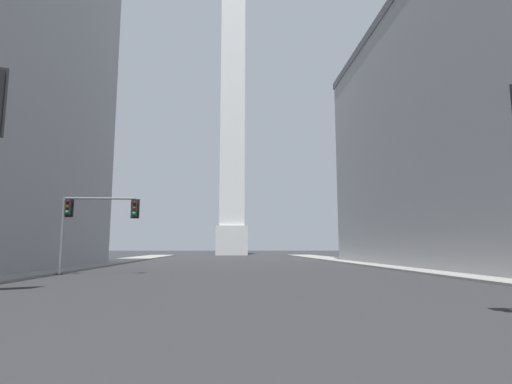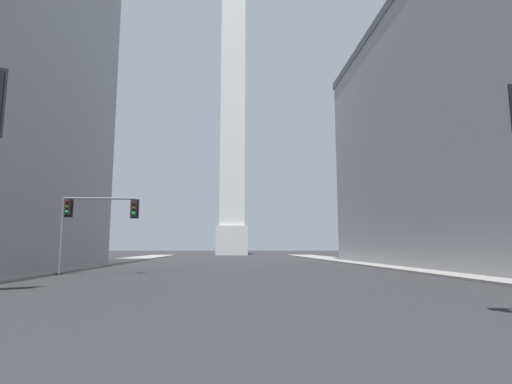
{
  "view_description": "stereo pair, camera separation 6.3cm",
  "coord_description": "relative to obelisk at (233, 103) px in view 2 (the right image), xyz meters",
  "views": [
    {
      "loc": [
        -0.87,
        -0.5,
        1.81
      ],
      "look_at": [
        3.59,
        62.7,
        10.55
      ],
      "focal_mm": 28.0,
      "sensor_mm": 36.0,
      "label": 1
    },
    {
      "loc": [
        -0.81,
        -0.51,
        1.81
      ],
      "look_at": [
        3.59,
        62.7,
        10.55
      ],
      "focal_mm": 28.0,
      "sensor_mm": 36.0,
      "label": 2
    }
  ],
  "objects": [
    {
      "name": "sidewalk_left",
      "position": [
        -14.58,
        -58.13,
        -35.81
      ],
      "size": [
        5.0,
        108.99,
        0.15
      ],
      "primitive_type": "cube",
      "color": "gray",
      "rests_on": "ground_plane"
    },
    {
      "name": "traffic_light_mid_left",
      "position": [
        -10.1,
        -63.98,
        -31.95
      ],
      "size": [
        5.13,
        0.51,
        5.16
      ],
      "color": "slate",
      "rests_on": "ground_plane"
    },
    {
      "name": "sidewalk_right",
      "position": [
        14.58,
        -58.13,
        -35.81
      ],
      "size": [
        5.0,
        108.99,
        0.15
      ],
      "primitive_type": "cube",
      "color": "gray",
      "rests_on": "ground_plane"
    },
    {
      "name": "obelisk",
      "position": [
        0.0,
        0.0,
        0.0
      ],
      "size": [
        7.05,
        7.05,
        74.95
      ],
      "color": "silver",
      "rests_on": "ground_plane"
    }
  ]
}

